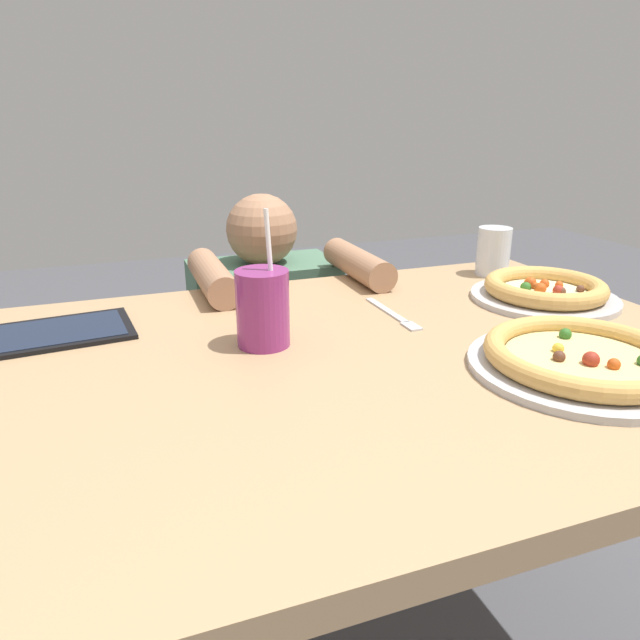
% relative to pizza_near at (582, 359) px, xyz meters
% --- Properties ---
extents(dining_table, '(1.29, 0.92, 0.75)m').
position_rel_pizza_near_xyz_m(dining_table, '(-0.29, 0.18, -0.13)').
color(dining_table, tan).
rests_on(dining_table, ground).
extents(pizza_near, '(0.34, 0.34, 0.04)m').
position_rel_pizza_near_xyz_m(pizza_near, '(0.00, 0.00, 0.00)').
color(pizza_near, '#B7B7BC').
rests_on(pizza_near, dining_table).
extents(pizza_far, '(0.30, 0.30, 0.05)m').
position_rel_pizza_near_xyz_m(pizza_far, '(0.19, 0.31, 0.00)').
color(pizza_far, '#B7B7BC').
rests_on(pizza_far, dining_table).
extents(drink_cup_colored, '(0.09, 0.09, 0.23)m').
position_rel_pizza_near_xyz_m(drink_cup_colored, '(-0.43, 0.27, 0.05)').
color(drink_cup_colored, '#8C2D72').
rests_on(drink_cup_colored, dining_table).
extents(water_cup_clear, '(0.08, 0.08, 0.12)m').
position_rel_pizza_near_xyz_m(water_cup_clear, '(0.21, 0.52, 0.04)').
color(water_cup_clear, silver).
rests_on(water_cup_clear, dining_table).
extents(fork, '(0.02, 0.20, 0.00)m').
position_rel_pizza_near_xyz_m(fork, '(-0.15, 0.33, -0.02)').
color(fork, silver).
rests_on(fork, dining_table).
extents(tablet, '(0.26, 0.19, 0.01)m').
position_rel_pizza_near_xyz_m(tablet, '(-0.75, 0.44, -0.02)').
color(tablet, black).
rests_on(tablet, dining_table).
extents(diner_seated, '(0.42, 0.52, 0.93)m').
position_rel_pizza_near_xyz_m(diner_seated, '(-0.28, 0.83, -0.35)').
color(diner_seated, '#333847').
rests_on(diner_seated, ground).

